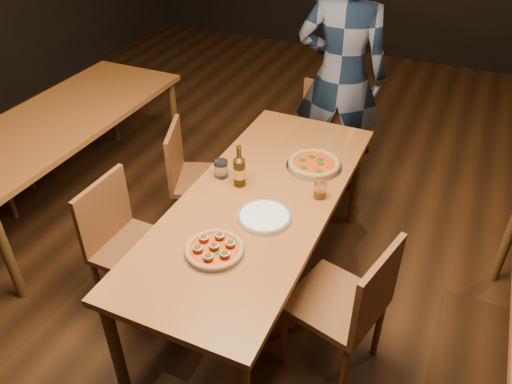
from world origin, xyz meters
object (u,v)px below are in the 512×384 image
at_px(chair_end, 313,143).
at_px(pizza_margherita, 314,164).
at_px(chair_main_sw, 204,179).
at_px(water_glass, 221,169).
at_px(pizza_meatball, 214,249).
at_px(table_main, 260,208).
at_px(amber_glass, 320,190).
at_px(plate_stack, 264,217).
at_px(diner, 341,77).
at_px(table_left, 60,126).
at_px(beer_bottle, 239,172).
at_px(chair_main_e, 336,301).
at_px(chair_main_nw, 137,248).

relative_size(chair_end, pizza_margherita, 2.68).
height_order(chair_main_sw, water_glass, chair_main_sw).
xyz_separation_m(chair_end, pizza_meatball, (0.06, -1.68, 0.32)).
distance_m(table_main, chair_end, 1.21).
distance_m(pizza_margherita, amber_glass, 0.31).
bearing_deg(water_glass, plate_stack, -34.39).
bearing_deg(chair_end, pizza_meatball, -76.68).
height_order(table_main, amber_glass, amber_glass).
bearing_deg(diner, pizza_margherita, 88.69).
bearing_deg(pizza_meatball, table_left, 154.63).
xyz_separation_m(beer_bottle, water_glass, (-0.14, 0.04, -0.04)).
height_order(pizza_margherita, beer_bottle, beer_bottle).
relative_size(pizza_meatball, plate_stack, 1.10).
distance_m(table_main, plate_stack, 0.21).
relative_size(pizza_meatball, pizza_margherita, 0.91).
height_order(pizza_meatball, water_glass, water_glass).
height_order(chair_end, amber_glass, chair_end).
height_order(table_main, chair_end, chair_end).
distance_m(table_main, beer_bottle, 0.23).
xyz_separation_m(pizza_meatball, plate_stack, (0.12, 0.33, -0.01)).
bearing_deg(table_left, table_main, -10.01).
relative_size(chair_main_e, diner, 0.49).
xyz_separation_m(table_main, chair_end, (-0.08, 1.19, -0.23)).
relative_size(chair_main_e, chair_end, 1.01).
height_order(table_main, beer_bottle, beer_bottle).
relative_size(chair_end, pizza_meatball, 2.95).
xyz_separation_m(chair_main_sw, diner, (0.65, 0.97, 0.49)).
bearing_deg(diner, amber_glass, 92.62).
relative_size(chair_main_nw, chair_main_e, 0.97).
bearing_deg(chair_main_e, chair_main_nw, -72.35).
xyz_separation_m(chair_main_nw, amber_glass, (0.91, 0.50, 0.35)).
relative_size(chair_main_nw, chair_main_sw, 1.02).
height_order(chair_main_nw, plate_stack, chair_main_nw).
bearing_deg(chair_main_e, amber_glass, -135.60).
relative_size(water_glass, amber_glass, 1.16).
relative_size(chair_main_nw, pizza_margherita, 2.64).
height_order(table_main, water_glass, water_glass).
bearing_deg(pizza_meatball, chair_main_sw, 122.64).
bearing_deg(pizza_meatball, table_main, 87.94).
relative_size(chair_main_e, amber_glass, 10.49).
xyz_separation_m(table_main, chair_main_sw, (-0.61, 0.43, -0.24)).
distance_m(table_left, water_glass, 1.43).
bearing_deg(plate_stack, chair_main_sw, 140.13).
relative_size(pizza_margherita, water_glass, 3.32).
distance_m(pizza_meatball, water_glass, 0.66).
bearing_deg(chair_end, amber_glass, -58.87).
xyz_separation_m(pizza_margherita, diner, (-0.13, 0.98, 0.15)).
distance_m(chair_main_sw, water_glass, 0.59).
height_order(table_left, amber_glass, amber_glass).
bearing_deg(plate_stack, water_glass, 145.61).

